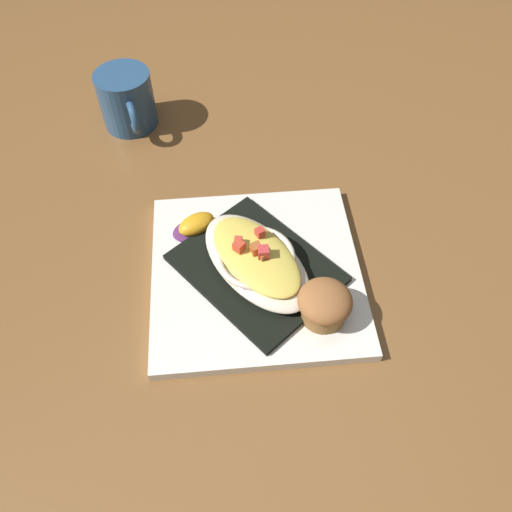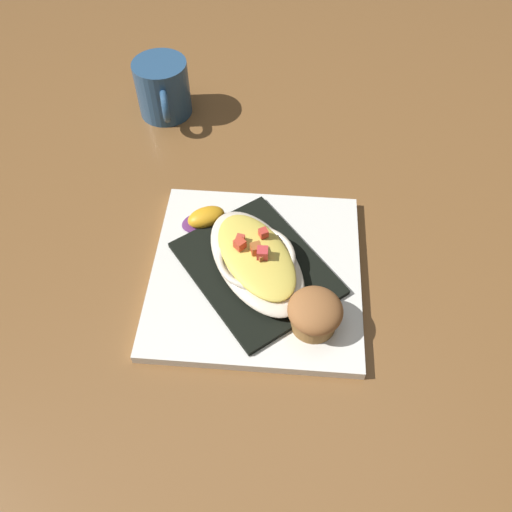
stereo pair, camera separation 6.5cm
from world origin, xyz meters
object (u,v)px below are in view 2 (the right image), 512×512
at_px(square_plate, 256,273).
at_px(orange_garnish, 205,218).
at_px(muffin, 315,313).
at_px(coffee_mug, 163,92).
at_px(gratin_dish, 256,259).

bearing_deg(square_plate, orange_garnish, -133.19).
height_order(muffin, orange_garnish, muffin).
bearing_deg(muffin, coffee_mug, -147.12).
distance_m(gratin_dish, coffee_mug, 0.38).
bearing_deg(coffee_mug, square_plate, 29.30).
xyz_separation_m(square_plate, orange_garnish, (-0.07, -0.08, 0.02)).
bearing_deg(coffee_mug, orange_garnish, 22.64).
height_order(gratin_dish, coffee_mug, coffee_mug).
bearing_deg(orange_garnish, coffee_mug, -157.36).
height_order(gratin_dish, orange_garnish, gratin_dish).
bearing_deg(gratin_dish, orange_garnish, -133.19).
bearing_deg(muffin, orange_garnish, -133.72).
bearing_deg(orange_garnish, muffin, 46.28).
bearing_deg(orange_garnish, gratin_dish, 46.81).
xyz_separation_m(square_plate, coffee_mug, (-0.33, -0.19, 0.03)).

